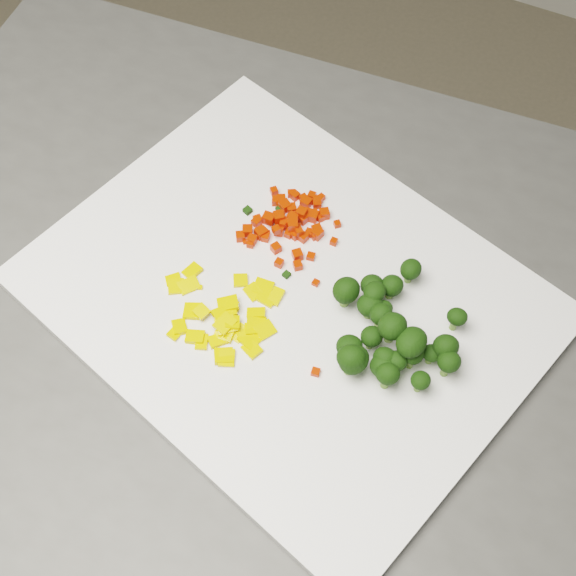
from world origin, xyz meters
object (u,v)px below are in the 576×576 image
at_px(cutting_board, 288,296).
at_px(pepper_pile, 224,302).
at_px(counter_block, 304,480).
at_px(carrot_pile, 288,220).
at_px(broccoli_pile, 403,321).

height_order(cutting_board, pepper_pile, pepper_pile).
distance_m(counter_block, carrot_pile, 0.49).
bearing_deg(carrot_pile, broccoli_pile, -24.19).
xyz_separation_m(counter_block, pepper_pile, (-0.09, -0.01, 0.47)).
height_order(counter_block, pepper_pile, pepper_pile).
xyz_separation_m(carrot_pile, broccoli_pile, (0.15, -0.07, 0.01)).
bearing_deg(pepper_pile, broccoli_pile, 14.43).
relative_size(carrot_pile, broccoli_pile, 0.83).
bearing_deg(carrot_pile, counter_block, -53.93).
distance_m(cutting_board, carrot_pile, 0.08).
bearing_deg(counter_block, pepper_pile, -174.98).
height_order(cutting_board, broccoli_pile, broccoli_pile).
bearing_deg(cutting_board, broccoli_pile, 1.60).
bearing_deg(carrot_pile, pepper_pile, -98.71).
height_order(cutting_board, carrot_pile, carrot_pile).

